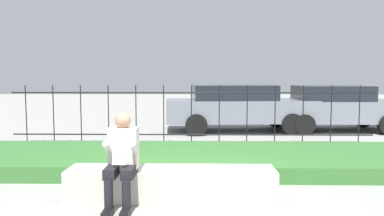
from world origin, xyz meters
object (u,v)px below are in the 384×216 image
object	(u,v)px
car_parked_right	(335,107)
car_parked_center	(238,107)
person_seated_reader	(122,156)
stone_bench	(171,185)

from	to	relation	value
car_parked_right	car_parked_center	distance (m)	3.05
person_seated_reader	car_parked_right	distance (m)	8.72
stone_bench	person_seated_reader	distance (m)	0.84
person_seated_reader	car_parked_center	distance (m)	7.14
car_parked_right	car_parked_center	xyz separation A→B (m)	(-3.04, -0.16, 0.02)
car_parked_center	car_parked_right	bearing A→B (deg)	-1.70
car_parked_center	stone_bench	bearing A→B (deg)	-108.70
stone_bench	person_seated_reader	size ratio (longest dim) A/B	2.33
car_parked_right	stone_bench	bearing A→B (deg)	-125.59
stone_bench	car_parked_center	xyz separation A→B (m)	(1.60, 6.47, 0.57)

